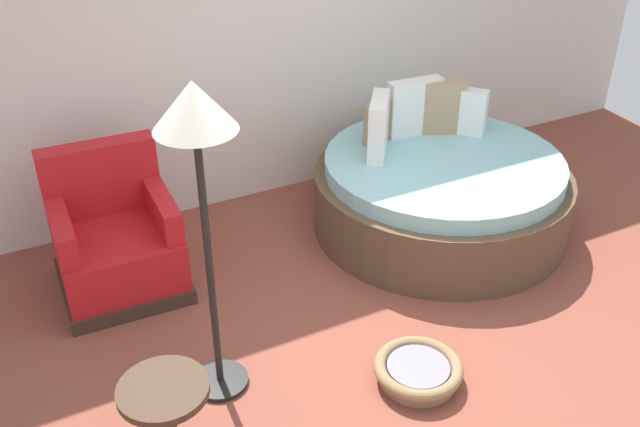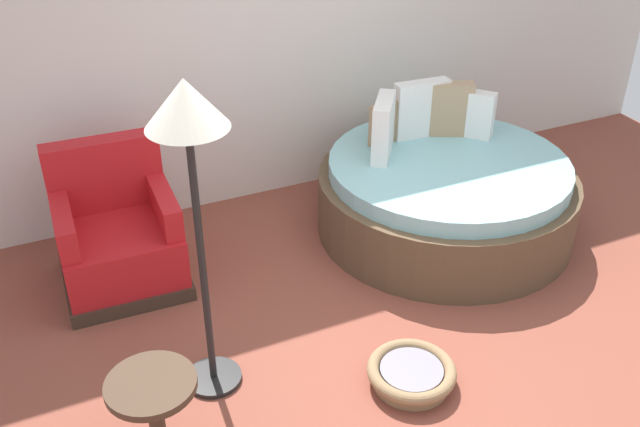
{
  "view_description": "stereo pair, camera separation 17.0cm",
  "coord_description": "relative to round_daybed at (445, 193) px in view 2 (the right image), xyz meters",
  "views": [
    {
      "loc": [
        -1.9,
        -2.67,
        2.94
      ],
      "look_at": [
        -0.09,
        0.85,
        0.55
      ],
      "focal_mm": 40.05,
      "sensor_mm": 36.0,
      "label": 1
    },
    {
      "loc": [
        -1.75,
        -2.75,
        2.94
      ],
      "look_at": [
        -0.09,
        0.85,
        0.55
      ],
      "focal_mm": 40.05,
      "sensor_mm": 36.0,
      "label": 2
    }
  ],
  "objects": [
    {
      "name": "floor_lamp",
      "position": [
        -2.1,
        -0.85,
        1.22
      ],
      "size": [
        0.4,
        0.4,
        1.82
      ],
      "color": "black",
      "rests_on": "ground_plane"
    },
    {
      "name": "pet_basket",
      "position": [
        -1.08,
        -1.35,
        -0.24
      ],
      "size": [
        0.51,
        0.51,
        0.13
      ],
      "color": "#8E704C",
      "rests_on": "ground_plane"
    },
    {
      "name": "round_daybed",
      "position": [
        0.0,
        0.0,
        0.0
      ],
      "size": [
        1.92,
        1.92,
        1.03
      ],
      "color": "brown",
      "rests_on": "ground_plane"
    },
    {
      "name": "red_armchair",
      "position": [
        -2.36,
        0.37,
        0.02
      ],
      "size": [
        0.83,
        0.83,
        0.94
      ],
      "color": "#38281E",
      "rests_on": "ground_plane"
    },
    {
      "name": "ground_plane",
      "position": [
        -1.06,
        -1.1,
        -0.32
      ],
      "size": [
        8.0,
        8.0,
        0.02
      ],
      "primitive_type": "cube",
      "color": "brown"
    },
    {
      "name": "side_table",
      "position": [
        -2.5,
        -1.27,
        0.12
      ],
      "size": [
        0.44,
        0.44,
        0.52
      ],
      "color": "#473323",
      "rests_on": "ground_plane"
    },
    {
      "name": "back_wall",
      "position": [
        -1.06,
        1.17,
        1.15
      ],
      "size": [
        8.0,
        0.12,
        2.92
      ],
      "primitive_type": "cube",
      "color": "silver",
      "rests_on": "ground_plane"
    }
  ]
}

